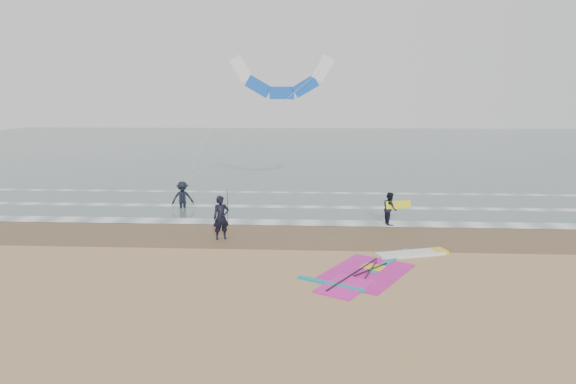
# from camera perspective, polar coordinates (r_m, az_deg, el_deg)

# --- Properties ---
(ground) EXTENTS (120.00, 120.00, 0.00)m
(ground) POSITION_cam_1_polar(r_m,az_deg,el_deg) (18.27, 2.00, -9.72)
(ground) COLOR tan
(ground) RESTS_ON ground
(sea_water) EXTENTS (120.00, 80.00, 0.02)m
(sea_water) POSITION_cam_1_polar(r_m,az_deg,el_deg) (65.45, 2.90, 5.00)
(sea_water) COLOR #47605E
(sea_water) RESTS_ON ground
(wet_sand_band) EXTENTS (120.00, 5.00, 0.01)m
(wet_sand_band) POSITION_cam_1_polar(r_m,az_deg,el_deg) (23.99, 2.31, -4.75)
(wet_sand_band) COLOR brown
(wet_sand_band) RESTS_ON ground
(foam_waterline) EXTENTS (120.00, 9.15, 0.02)m
(foam_waterline) POSITION_cam_1_polar(r_m,az_deg,el_deg) (28.29, 2.45, -2.33)
(foam_waterline) COLOR white
(foam_waterline) RESTS_ON ground
(windsurf_rig) EXTENTS (6.08, 5.75, 0.15)m
(windsurf_rig) POSITION_cam_1_polar(r_m,az_deg,el_deg) (19.70, 10.18, -8.24)
(windsurf_rig) COLOR white
(windsurf_rig) RESTS_ON ground
(person_standing) EXTENTS (0.86, 0.73, 1.99)m
(person_standing) POSITION_cam_1_polar(r_m,az_deg,el_deg) (23.18, -7.44, -2.84)
(person_standing) COLOR black
(person_standing) RESTS_ON ground
(person_walking) EXTENTS (0.74, 0.89, 1.65)m
(person_walking) POSITION_cam_1_polar(r_m,az_deg,el_deg) (26.13, 11.25, -1.81)
(person_walking) COLOR black
(person_walking) RESTS_ON ground
(person_wading) EXTENTS (1.43, 1.16, 1.93)m
(person_wading) POSITION_cam_1_polar(r_m,az_deg,el_deg) (29.87, -11.65, -0.02)
(person_wading) COLOR black
(person_wading) RESTS_ON ground
(held_pole) EXTENTS (0.17, 0.86, 1.82)m
(held_pole) POSITION_cam_1_polar(r_m,az_deg,el_deg) (23.03, -6.73, -1.73)
(held_pole) COLOR black
(held_pole) RESTS_ON ground
(carried_kiteboard) EXTENTS (1.30, 0.51, 0.39)m
(carried_kiteboard) POSITION_cam_1_polar(r_m,az_deg,el_deg) (26.05, 12.17, -1.39)
(carried_kiteboard) COLOR yellow
(carried_kiteboard) RESTS_ON ground
(surf_kite) EXTENTS (8.71, 4.33, 7.58)m
(surf_kite) POSITION_cam_1_polar(r_m,az_deg,el_deg) (32.67, -0.73, 12.23)
(surf_kite) COLOR white
(surf_kite) RESTS_ON ground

